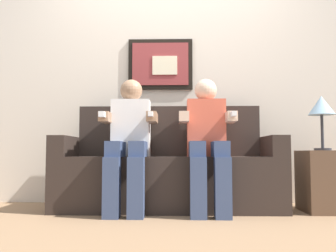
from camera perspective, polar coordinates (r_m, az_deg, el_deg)
ground_plane at (r=2.91m, az=-0.08°, el=-13.66°), size 5.59×5.59×0.00m
back_wall_assembly at (r=3.72m, az=0.22°, el=8.59°), size 4.30×0.10×2.60m
couch at (r=3.20m, az=0.09°, el=-7.17°), size 1.90×0.58×0.90m
person_on_left at (r=3.06m, az=-6.01°, el=-1.78°), size 0.46×0.56×1.11m
person_on_right at (r=3.04m, az=6.05°, el=-1.78°), size 0.46×0.56×1.11m
side_table_right at (r=3.33m, az=23.23°, el=-7.79°), size 0.40×0.40×0.50m
table_lamp at (r=3.38m, az=22.54°, el=2.58°), size 0.22×0.22×0.46m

